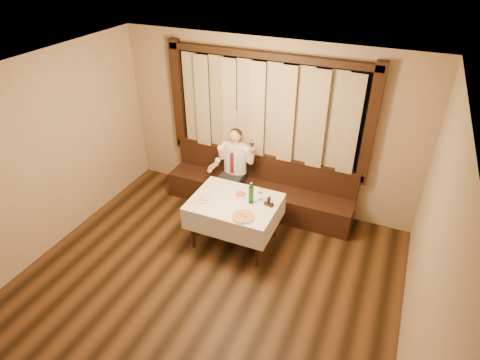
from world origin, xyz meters
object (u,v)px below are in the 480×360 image
at_px(cruet_caddy, 269,202).
at_px(banquette, 259,191).
at_px(dining_table, 235,207).
at_px(pasta_cream, 206,197).
at_px(green_bottle, 251,194).
at_px(pizza, 243,217).
at_px(seated_man, 234,163).
at_px(pasta_red, 241,193).

bearing_deg(cruet_caddy, banquette, 131.03).
distance_m(dining_table, pasta_cream, 0.45).
bearing_deg(banquette, cruet_caddy, -61.96).
xyz_separation_m(green_bottle, cruet_caddy, (0.26, 0.04, -0.09)).
xyz_separation_m(dining_table, pizza, (0.27, -0.31, 0.12)).
height_order(pizza, seated_man, seated_man).
height_order(cruet_caddy, seated_man, seated_man).
bearing_deg(dining_table, pizza, -48.99).
xyz_separation_m(cruet_caddy, seated_man, (-0.93, 0.84, 0.00)).
xyz_separation_m(dining_table, pasta_red, (0.02, 0.17, 0.14)).
bearing_deg(seated_man, cruet_caddy, -42.13).
relative_size(pizza, seated_man, 0.24).
height_order(pizza, pasta_cream, pasta_cream).
distance_m(banquette, green_bottle, 1.16).
height_order(pasta_red, cruet_caddy, cruet_caddy).
xyz_separation_m(banquette, pasta_cream, (-0.40, -1.14, 0.48)).
height_order(dining_table, seated_man, seated_man).
height_order(dining_table, pizza, pizza).
xyz_separation_m(pasta_red, seated_man, (-0.46, 0.77, 0.02)).
distance_m(cruet_caddy, seated_man, 1.25).
distance_m(pasta_cream, seated_man, 1.05).
height_order(pasta_red, pasta_cream, pasta_cream).
bearing_deg(green_bottle, pasta_red, 151.42).
height_order(dining_table, pasta_cream, pasta_cream).
bearing_deg(seated_man, pizza, -60.47).
xyz_separation_m(pizza, cruet_caddy, (0.22, 0.41, 0.04)).
relative_size(banquette, seated_man, 2.32).
relative_size(pasta_cream, green_bottle, 0.81).
relative_size(dining_table, pasta_red, 5.07).
bearing_deg(pizza, dining_table, 131.01).
height_order(pasta_cream, seated_man, seated_man).
xyz_separation_m(dining_table, green_bottle, (0.24, 0.05, 0.25)).
height_order(banquette, seated_man, seated_man).
relative_size(dining_table, pasta_cream, 4.64).
distance_m(pasta_red, green_bottle, 0.26).
xyz_separation_m(pasta_red, pasta_cream, (-0.43, -0.29, 0.00)).
xyz_separation_m(dining_table, pasta_cream, (-0.40, -0.12, 0.14)).
distance_m(banquette, pizza, 1.44).
relative_size(dining_table, green_bottle, 3.75).
bearing_deg(seated_man, banquette, 11.55).
height_order(banquette, pizza, banquette).
distance_m(green_bottle, seated_man, 1.11).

